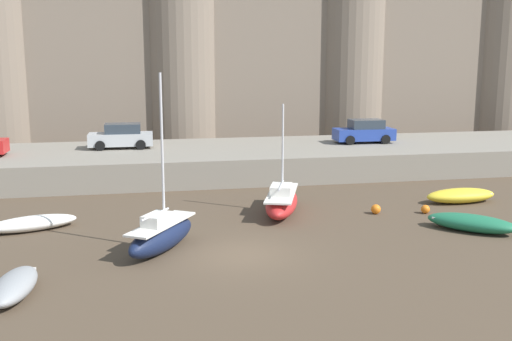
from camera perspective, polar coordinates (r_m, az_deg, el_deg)
The scene contains 13 objects.
ground_plane at distance 23.28m, azimuth -1.33°, elevation -8.03°, with size 160.00×160.00×0.00m, color #4C3D2D.
quay_road at distance 39.25m, azimuth -5.59°, elevation 0.88°, with size 70.35×10.00×1.65m, color gray.
castle at distance 50.57m, azimuth -7.13°, elevation 11.20°, with size 64.93×6.58×20.87m.
rowboat_near_channel_left at distance 20.76m, azimuth -22.03°, elevation -10.11°, with size 1.51×3.28×0.72m.
rowboat_midflat_left at distance 28.15m, azimuth -20.55°, elevation -4.70°, with size 4.05×2.42×0.63m.
sailboat_foreground_centre at distance 23.81m, azimuth -8.99°, elevation -6.03°, with size 3.35×4.36×6.93m.
rowboat_midflat_right at distance 27.89m, azimuth 19.84°, elevation -4.68°, with size 3.76×3.63×0.74m.
sailboat_midflat_centre at distance 29.15m, azimuth 2.47°, elevation -2.93°, with size 3.08×5.37×5.31m.
rowboat_near_channel_right at distance 33.11m, azimuth 18.92°, elevation -2.24°, with size 3.89×1.58×0.76m.
mooring_buoy_off_centre at distance 29.68m, azimuth 11.35°, elevation -3.63°, with size 0.47×0.47×0.47m, color orange.
mooring_buoy_near_shore at distance 30.34m, azimuth 15.83°, elevation -3.57°, with size 0.43×0.43×0.43m, color orange.
car_quay_centre_east at distance 42.26m, azimuth 10.29°, elevation 3.66°, with size 4.13×1.94×1.62m.
car_quay_east at distance 39.99m, azimuth -12.70°, elevation 3.18°, with size 4.13×1.94×1.62m.
Camera 1 is at (-3.79, -21.72, 7.46)m, focal length 42.00 mm.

